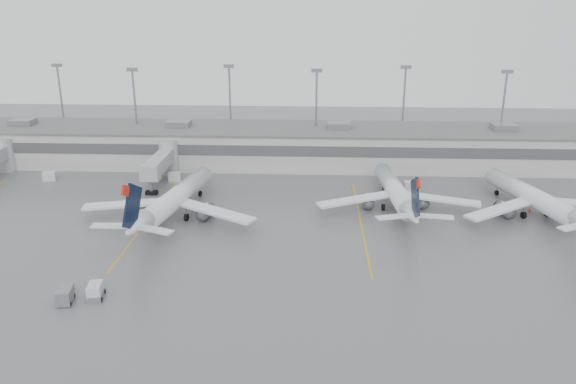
{
  "coord_description": "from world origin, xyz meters",
  "views": [
    {
      "loc": [
        9.72,
        -61.65,
        34.25
      ],
      "look_at": [
        5.58,
        24.0,
        5.0
      ],
      "focal_mm": 35.0,
      "sensor_mm": 36.0,
      "label": 1
    }
  ],
  "objects_px": {
    "jet_far_right": "(536,198)",
    "baggage_tug": "(95,293)",
    "jet_mid_left": "(174,199)",
    "jet_mid_right": "(396,192)"
  },
  "relations": [
    {
      "from": "jet_far_right",
      "to": "baggage_tug",
      "type": "xyz_separation_m",
      "value": [
        -63.18,
        -30.49,
        -2.49
      ]
    },
    {
      "from": "jet_mid_left",
      "to": "jet_mid_right",
      "type": "bearing_deg",
      "value": 19.52
    },
    {
      "from": "baggage_tug",
      "to": "jet_mid_right",
      "type": "bearing_deg",
      "value": 29.18
    },
    {
      "from": "jet_mid_left",
      "to": "baggage_tug",
      "type": "bearing_deg",
      "value": -87.04
    },
    {
      "from": "jet_mid_right",
      "to": "jet_far_right",
      "type": "height_order",
      "value": "jet_far_right"
    },
    {
      "from": "jet_far_right",
      "to": "baggage_tug",
      "type": "bearing_deg",
      "value": -169.26
    },
    {
      "from": "jet_mid_right",
      "to": "jet_far_right",
      "type": "relative_size",
      "value": 1.01
    },
    {
      "from": "jet_mid_left",
      "to": "jet_mid_right",
      "type": "height_order",
      "value": "jet_mid_left"
    },
    {
      "from": "jet_mid_left",
      "to": "baggage_tug",
      "type": "relative_size",
      "value": 10.43
    },
    {
      "from": "jet_mid_left",
      "to": "jet_mid_right",
      "type": "xyz_separation_m",
      "value": [
        37.18,
        6.21,
        -0.19
      ]
    }
  ]
}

